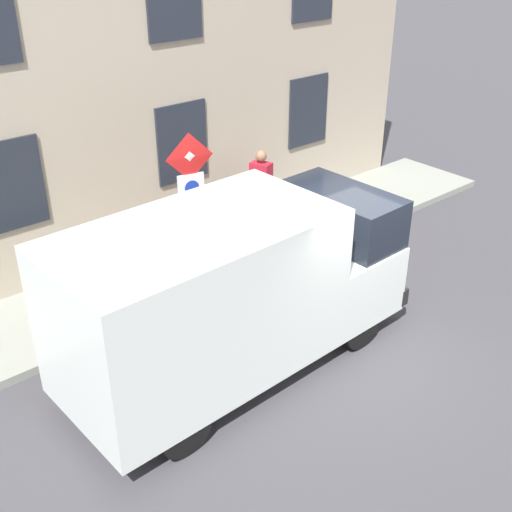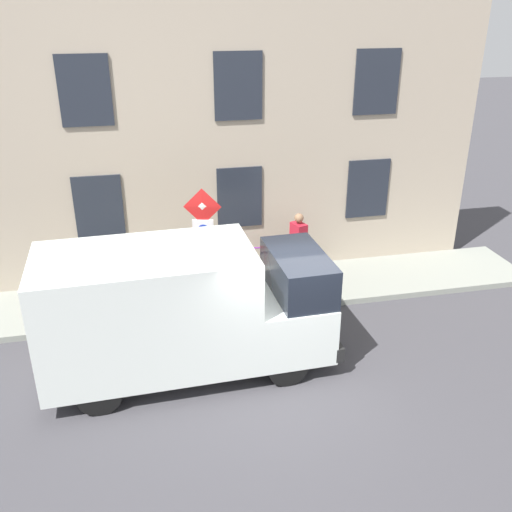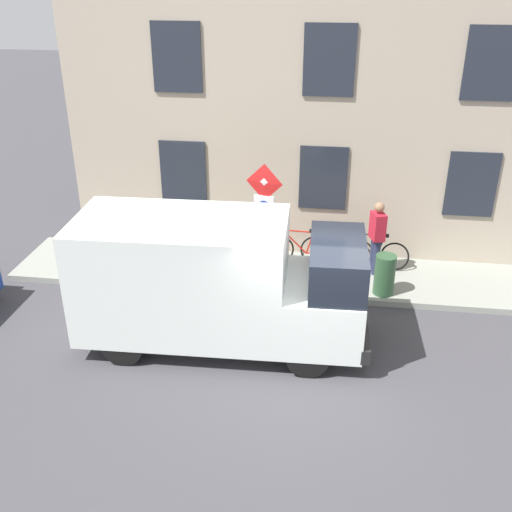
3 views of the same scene
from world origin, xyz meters
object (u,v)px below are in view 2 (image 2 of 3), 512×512
at_px(bicycle_black, 292,261).
at_px(bicycle_purple, 261,264).
at_px(sign_post_stacked, 204,240).
at_px(litter_bin, 316,279).
at_px(delivery_van, 182,309).
at_px(pedestrian, 298,244).
at_px(bicycle_red, 228,267).

relative_size(bicycle_black, bicycle_purple, 1.00).
height_order(sign_post_stacked, litter_bin, sign_post_stacked).
distance_m(delivery_van, pedestrian, 4.31).
height_order(bicycle_red, pedestrian, pedestrian).
bearing_deg(delivery_van, bicycle_black, 45.58).
height_order(bicycle_purple, litter_bin, litter_bin).
height_order(bicycle_purple, pedestrian, pedestrian).
bearing_deg(sign_post_stacked, bicycle_purple, -48.39).
height_order(sign_post_stacked, bicycle_black, sign_post_stacked).
bearing_deg(delivery_van, litter_bin, 30.57).
xyz_separation_m(sign_post_stacked, litter_bin, (0.15, -2.58, -1.26)).
relative_size(bicycle_red, pedestrian, 1.00).
bearing_deg(bicycle_black, pedestrian, 108.43).
height_order(bicycle_black, bicycle_purple, same).
bearing_deg(litter_bin, bicycle_black, 10.34).
bearing_deg(pedestrian, bicycle_purple, -36.17).
relative_size(sign_post_stacked, delivery_van, 0.50).
bearing_deg(bicycle_purple, delivery_van, 58.25).
relative_size(delivery_van, bicycle_purple, 3.14).
relative_size(sign_post_stacked, bicycle_black, 1.58).
xyz_separation_m(delivery_van, bicycle_purple, (3.28, -2.22, -0.82)).
xyz_separation_m(delivery_van, pedestrian, (3.00, -3.09, -0.26)).
distance_m(bicycle_black, litter_bin, 1.25).
relative_size(bicycle_purple, pedestrian, 1.00).
distance_m(pedestrian, litter_bin, 1.07).
height_order(delivery_van, pedestrian, delivery_van).
bearing_deg(delivery_van, bicycle_red, 65.05).
xyz_separation_m(bicycle_purple, pedestrian, (-0.28, -0.87, 0.56)).
bearing_deg(bicycle_purple, bicycle_red, 2.38).
bearing_deg(bicycle_purple, sign_post_stacked, 43.95).
height_order(bicycle_black, litter_bin, litter_bin).
bearing_deg(bicycle_black, bicycle_purple, 6.53).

